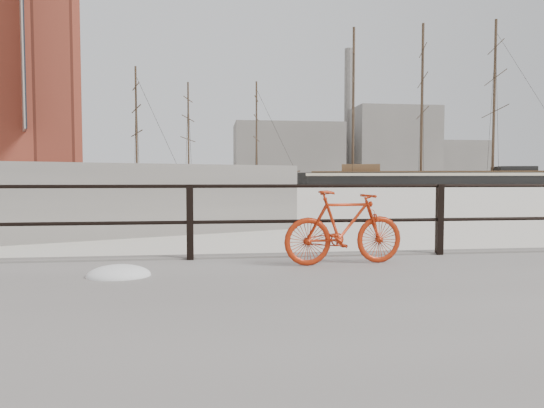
{
  "coord_description": "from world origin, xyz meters",
  "views": [
    {
      "loc": [
        -3.22,
        -6.65,
        1.43
      ],
      "look_at": [
        -2.19,
        1.5,
        1.0
      ],
      "focal_mm": 32.0,
      "sensor_mm": 36.0,
      "label": 1
    }
  ],
  "objects_px": {
    "bicycle": "(344,227)",
    "schooner_mid": "(223,186)",
    "barque_black": "(421,185)",
    "schooner_left": "(97,188)"
  },
  "relations": [
    {
      "from": "bicycle",
      "to": "schooner_mid",
      "type": "bearing_deg",
      "value": 83.98
    },
    {
      "from": "bicycle",
      "to": "barque_black",
      "type": "bearing_deg",
      "value": 59.55
    },
    {
      "from": "barque_black",
      "to": "schooner_mid",
      "type": "bearing_deg",
      "value": -153.15
    },
    {
      "from": "barque_black",
      "to": "schooner_left",
      "type": "bearing_deg",
      "value": -142.48
    },
    {
      "from": "barque_black",
      "to": "bicycle",
      "type": "bearing_deg",
      "value": -97.15
    },
    {
      "from": "schooner_left",
      "to": "barque_black",
      "type": "bearing_deg",
      "value": 3.75
    },
    {
      "from": "schooner_mid",
      "to": "bicycle",
      "type": "bearing_deg",
      "value": -80.07
    },
    {
      "from": "bicycle",
      "to": "schooner_left",
      "type": "distance_m",
      "value": 72.7
    },
    {
      "from": "barque_black",
      "to": "schooner_mid",
      "type": "height_order",
      "value": "barque_black"
    },
    {
      "from": "bicycle",
      "to": "schooner_left",
      "type": "bearing_deg",
      "value": 99.31
    }
  ]
}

